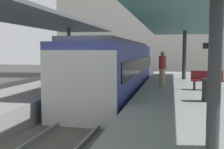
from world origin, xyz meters
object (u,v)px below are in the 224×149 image
passenger_far_end (162,68)px  commuter_train (118,69)px  platform_sign (211,54)px  passenger_mid_platform (76,68)px  platform_bench (207,80)px  litter_bin (208,90)px

passenger_far_end → commuter_train: bearing=149.4°
commuter_train → platform_sign: bearing=2.8°
commuter_train → passenger_mid_platform: commuter_train is taller
platform_bench → litter_bin: size_ratio=1.75×
commuter_train → litter_bin: (4.33, -5.54, -0.33)m
litter_bin → passenger_mid_platform: 7.92m
platform_sign → passenger_mid_platform: size_ratio=1.37×
commuter_train → litter_bin: commuter_train is taller
passenger_far_end → litter_bin: bearing=-66.5°
platform_bench → litter_bin: 3.01m
platform_sign → passenger_far_end: (-2.56, -1.78, -0.71)m
commuter_train → platform_bench: (4.62, -2.54, -0.26)m
passenger_mid_platform → passenger_far_end: 4.80m
platform_sign → passenger_far_end: bearing=-145.2°
platform_bench → litter_bin: bearing=-95.6°
commuter_train → platform_bench: bearing=-28.8°
commuter_train → litter_bin: size_ratio=17.58×
commuter_train → passenger_mid_platform: bearing=-154.1°
commuter_train → platform_sign: size_ratio=6.36×
passenger_mid_platform → litter_bin: bearing=-34.4°
commuter_train → platform_bench: commuter_train is taller
litter_bin → passenger_far_end: bearing=113.5°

